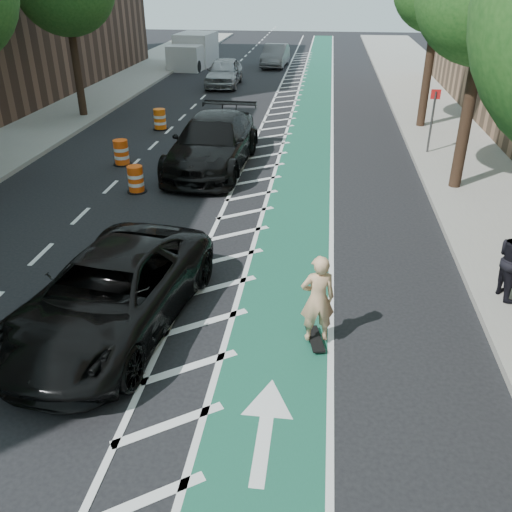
% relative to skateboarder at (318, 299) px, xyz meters
% --- Properties ---
extents(ground, '(120.00, 120.00, 0.00)m').
position_rel_skateboarder_xyz_m(ground, '(-3.70, 0.39, -0.99)').
color(ground, black).
rests_on(ground, ground).
extents(bike_lane, '(2.00, 90.00, 0.01)m').
position_rel_skateboarder_xyz_m(bike_lane, '(-0.70, 10.39, -0.98)').
color(bike_lane, '#164E39').
rests_on(bike_lane, ground).
extents(buffer_strip, '(1.40, 90.00, 0.01)m').
position_rel_skateboarder_xyz_m(buffer_strip, '(-2.20, 10.39, -0.98)').
color(buffer_strip, silver).
rests_on(buffer_strip, ground).
extents(sidewalk_right, '(5.00, 90.00, 0.15)m').
position_rel_skateboarder_xyz_m(sidewalk_right, '(5.80, 10.39, -0.91)').
color(sidewalk_right, gray).
rests_on(sidewalk_right, ground).
extents(curb_right, '(0.12, 90.00, 0.16)m').
position_rel_skateboarder_xyz_m(curb_right, '(3.35, 10.39, -0.91)').
color(curb_right, gray).
rests_on(curb_right, ground).
extents(curb_left, '(0.12, 90.00, 0.16)m').
position_rel_skateboarder_xyz_m(curb_left, '(-10.75, 10.39, -0.91)').
color(curb_left, gray).
rests_on(curb_left, ground).
extents(sign_post, '(0.35, 0.08, 2.47)m').
position_rel_skateboarder_xyz_m(sign_post, '(3.90, 12.39, 0.36)').
color(sign_post, '#4C4C4C').
rests_on(sign_post, ground).
extents(skateboard, '(0.41, 0.85, 0.11)m').
position_rel_skateboarder_xyz_m(skateboard, '(0.00, 0.00, -0.90)').
color(skateboard, black).
rests_on(skateboard, ground).
extents(skateboarder, '(0.72, 0.55, 1.76)m').
position_rel_skateboarder_xyz_m(skateboarder, '(0.00, 0.00, 0.00)').
color(skateboarder, tan).
rests_on(skateboarder, skateboard).
extents(suv_near, '(3.27, 5.81, 1.53)m').
position_rel_skateboarder_xyz_m(suv_near, '(-3.96, 0.04, -0.22)').
color(suv_near, black).
rests_on(suv_near, ground).
extents(suv_far, '(2.80, 6.31, 1.80)m').
position_rel_skateboarder_xyz_m(suv_far, '(-3.93, 10.01, -0.09)').
color(suv_far, black).
rests_on(suv_far, ground).
extents(car_silver, '(2.03, 4.80, 1.62)m').
position_rel_skateboarder_xyz_m(car_silver, '(-6.31, 25.48, -0.18)').
color(car_silver, '#9F9FA4').
rests_on(car_silver, ground).
extents(car_grey, '(1.84, 4.72, 1.53)m').
position_rel_skateboarder_xyz_m(car_grey, '(-3.93, 33.48, -0.22)').
color(car_grey, slate).
rests_on(car_grey, ground).
extents(box_truck, '(2.78, 5.58, 2.26)m').
position_rel_skateboarder_xyz_m(box_truck, '(-9.87, 32.67, 0.05)').
color(box_truck, silver).
rests_on(box_truck, ground).
extents(barrel_a, '(0.62, 0.62, 0.85)m').
position_rel_skateboarder_xyz_m(barrel_a, '(-5.90, 7.29, -0.59)').
color(barrel_a, '#F14F0C').
rests_on(barrel_a, ground).
extents(barrel_b, '(0.66, 0.66, 0.91)m').
position_rel_skateboarder_xyz_m(barrel_b, '(-7.30, 9.89, -0.56)').
color(barrel_b, '#FE520D').
rests_on(barrel_b, ground).
extents(barrel_c, '(0.66, 0.66, 0.90)m').
position_rel_skateboarder_xyz_m(barrel_c, '(-7.31, 14.89, -0.56)').
color(barrel_c, '#FF650D').
rests_on(barrel_c, ground).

